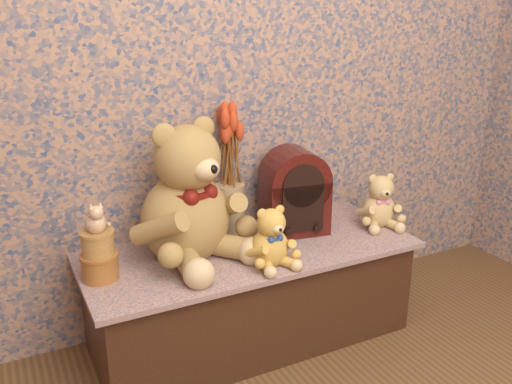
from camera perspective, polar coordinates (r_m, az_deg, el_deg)
display_shelf at (r=2.19m, az=-0.60°, el=-10.53°), size 1.27×0.53×0.39m
teddy_large at (r=1.96m, az=-7.51°, el=0.80°), size 0.57×0.62×0.55m
teddy_medium at (r=1.93m, az=1.45°, el=-4.33°), size 0.19×0.23×0.23m
teddy_small at (r=2.33m, az=12.75°, el=-0.56°), size 0.25×0.27×0.24m
cathedral_radio at (r=2.19m, az=4.03°, el=0.16°), size 0.28×0.22×0.35m
ceramic_vase at (r=2.21m, az=-2.72°, el=-1.68°), size 0.15×0.15×0.20m
dried_stalks at (r=2.13m, az=-2.84°, el=6.00°), size 0.26×0.26×0.41m
biscuit_tin_lower at (r=1.92m, az=-15.98°, el=-7.52°), size 0.13×0.13×0.09m
biscuit_tin_upper at (r=1.89m, az=-16.21°, el=-5.17°), size 0.14×0.14×0.08m
cat_figurine at (r=1.85m, az=-16.48°, el=-2.41°), size 0.08×0.09×0.11m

